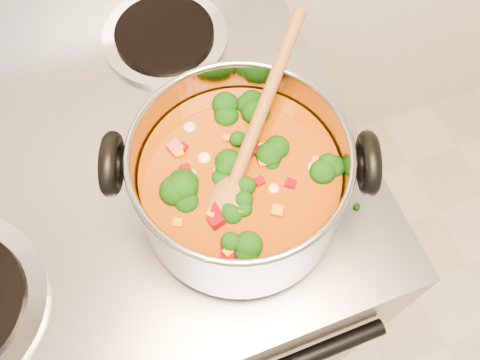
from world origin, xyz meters
name	(u,v)px	position (x,y,z in m)	size (l,w,h in m)	color
electric_range	(130,255)	(0.02, 1.16, 0.47)	(0.80, 0.72, 1.08)	gray
stockpot	(240,183)	(0.21, 1.00, 1.00)	(0.32, 0.26, 0.15)	#9E9EA6
wooden_spoon	(246,153)	(0.22, 1.01, 1.05)	(0.21, 0.22, 0.10)	brown
cooktop_crumbs	(195,232)	(0.14, 0.99, 0.92)	(0.32, 0.33, 0.01)	black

